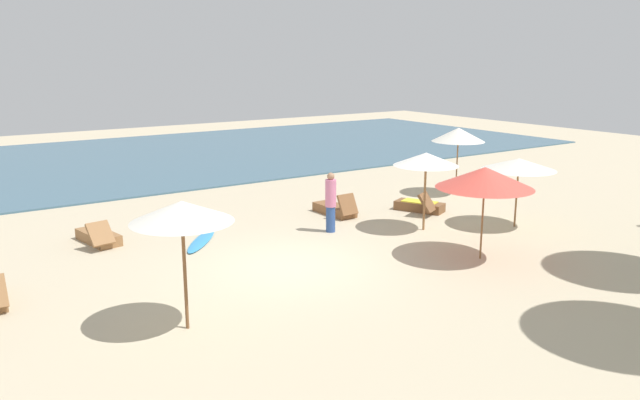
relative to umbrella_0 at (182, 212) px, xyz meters
name	(u,v)px	position (x,y,z in m)	size (l,w,h in m)	color
ground_plane	(292,266)	(3.30, 1.81, -2.14)	(60.00, 60.00, 0.00)	#BCAD8E
ocean_water	(94,163)	(3.30, 18.81, -2.11)	(48.00, 16.00, 0.06)	#3D6075
umbrella_0	(182,212)	(0.00, 0.00, 0.00)	(1.79, 1.79, 2.33)	brown
umbrella_1	(519,164)	(10.35, 1.22, -0.35)	(2.05, 2.05, 1.96)	brown
umbrella_2	(426,159)	(7.96, 2.41, -0.15)	(1.78, 1.78, 2.17)	olive
umbrella_3	(485,178)	(7.33, -0.22, -0.17)	(2.28, 2.28, 2.22)	brown
umbrella_4	(458,135)	(12.07, 5.16, -0.05)	(1.81, 1.81, 2.33)	brown
lounger_1	(336,209)	(6.92, 5.15, -1.97)	(0.65, 1.64, 0.75)	brown
lounger_3	(99,237)	(0.12, 6.17, -1.97)	(0.87, 1.76, 0.70)	olive
lounger_4	(420,206)	(9.33, 4.02, -1.96)	(1.23, 1.76, 0.71)	brown
person_0	(331,202)	(5.70, 3.70, -1.30)	(0.38, 0.38, 1.65)	#2D4C8C
surfboard	(201,241)	(2.35, 4.78, -2.10)	(1.66, 1.94, 0.07)	#338CCC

